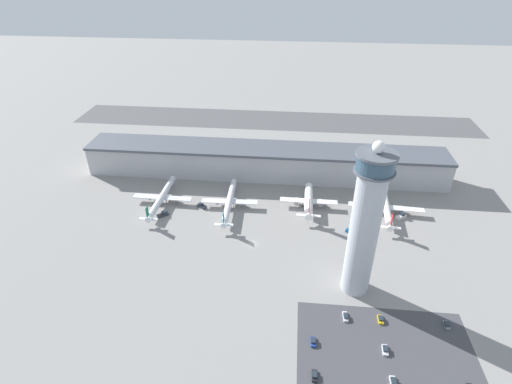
{
  "coord_description": "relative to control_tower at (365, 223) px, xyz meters",
  "views": [
    {
      "loc": [
        16.93,
        -152.96,
        124.64
      ],
      "look_at": [
        -1.4,
        28.96,
        12.3
      ],
      "focal_mm": 28.0,
      "sensor_mm": 36.0,
      "label": 1
    }
  ],
  "objects": [
    {
      "name": "terminal_building",
      "position": [
        -46.36,
        94.8,
        -24.13
      ],
      "size": [
        222.33,
        25.0,
        19.37
      ],
      "color": "#B2B2B7",
      "rests_on": "ground"
    },
    {
      "name": "airplane_gate_alpha",
      "position": [
        -101.74,
        55.94,
        -30.02
      ],
      "size": [
        33.85,
        44.48,
        11.26
      ],
      "color": "silver",
      "rests_on": "ground"
    },
    {
      "name": "airplane_gate_delta",
      "position": [
        23.08,
        58.56,
        -29.92
      ],
      "size": [
        40.5,
        40.57,
        11.87
      ],
      "color": "white",
      "rests_on": "ground"
    },
    {
      "name": "airplane_gate_bravo",
      "position": [
        -62.86,
        55.33,
        -29.85
      ],
      "size": [
        31.54,
        45.73,
        11.44
      ],
      "color": "silver",
      "rests_on": "ground"
    },
    {
      "name": "runway_strip",
      "position": [
        -46.36,
        190.57,
        -33.92
      ],
      "size": [
        333.49,
        44.0,
        0.01
      ],
      "primitive_type": "cube",
      "color": "#515154",
      "rests_on": "ground"
    },
    {
      "name": "airplane_gate_charlie",
      "position": [
        -18.98,
        60.12,
        -29.44
      ],
      "size": [
        32.04,
        32.26,
        14.17
      ],
      "color": "white",
      "rests_on": "ground"
    },
    {
      "name": "control_tower",
      "position": [
        0.0,
        0.0,
        0.0
      ],
      "size": [
        15.02,
        15.02,
        68.44
      ],
      "color": "#ADB2BC",
      "rests_on": "ground"
    },
    {
      "name": "service_truck_baggage",
      "position": [
        2.72,
        38.56,
        -32.89
      ],
      "size": [
        6.23,
        5.13,
        2.97
      ],
      "color": "black",
      "rests_on": "ground"
    },
    {
      "name": "parking_lot_surface",
      "position": [
        8.09,
        -30.77,
        -33.91
      ],
      "size": [
        64.0,
        40.0,
        0.01
      ],
      "primitive_type": "cube",
      "color": "#424247",
      "rests_on": "ground"
    },
    {
      "name": "car_black_suv",
      "position": [
        -18.1,
        -30.17,
        -33.31
      ],
      "size": [
        1.95,
        4.38,
        1.56
      ],
      "color": "black",
      "rests_on": "ground"
    },
    {
      "name": "ground_plane",
      "position": [
        -46.36,
        24.8,
        -33.92
      ],
      "size": [
        1000.0,
        1000.0,
        0.0
      ],
      "primitive_type": "plane",
      "color": "gray"
    },
    {
      "name": "car_blue_compact",
      "position": [
        8.24,
        -43.74,
        -33.32
      ],
      "size": [
        1.96,
        4.78,
        1.55
      ],
      "color": "black",
      "rests_on": "ground"
    },
    {
      "name": "car_maroon_suv",
      "position": [
        7.71,
        -31.12,
        -33.3
      ],
      "size": [
        2.09,
        4.61,
        1.58
      ],
      "color": "black",
      "rests_on": "ground"
    },
    {
      "name": "car_green_van",
      "position": [
        -17.91,
        -43.88,
        -33.36
      ],
      "size": [
        1.87,
        4.45,
        1.45
      ],
      "color": "black",
      "rests_on": "ground"
    },
    {
      "name": "service_truck_fuel",
      "position": [
        -78.47,
        54.25,
        -32.97
      ],
      "size": [
        6.09,
        5.23,
        2.73
      ],
      "color": "black",
      "rests_on": "ground"
    },
    {
      "name": "service_truck_water",
      "position": [
        30.78,
        54.96,
        -32.85
      ],
      "size": [
        6.52,
        5.62,
        3.06
      ],
      "color": "black",
      "rests_on": "ground"
    },
    {
      "name": "car_yellow_taxi",
      "position": [
        -5.23,
        -17.1,
        -33.3
      ],
      "size": [
        1.96,
        4.88,
        1.6
      ],
      "color": "black",
      "rests_on": "ground"
    },
    {
      "name": "car_red_hatchback",
      "position": [
        33.28,
        -17.4,
        -33.34
      ],
      "size": [
        2.03,
        4.25,
        1.49
      ],
      "color": "black",
      "rests_on": "ground"
    },
    {
      "name": "service_truck_catering",
      "position": [
        -97.59,
        43.87,
        -33.0
      ],
      "size": [
        6.26,
        5.78,
        2.65
      ],
      "color": "black",
      "rests_on": "ground"
    },
    {
      "name": "car_white_wagon",
      "position": [
        8.35,
        -17.08,
        -33.33
      ],
      "size": [
        1.98,
        4.37,
        1.52
      ],
      "color": "black",
      "rests_on": "ground"
    }
  ]
}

